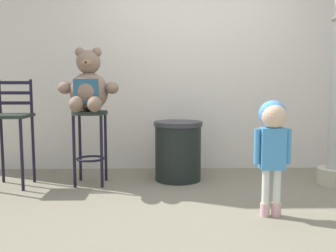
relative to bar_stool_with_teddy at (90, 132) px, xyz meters
name	(u,v)px	position (x,y,z in m)	size (l,w,h in m)	color
ground_plane	(209,209)	(1.19, -0.85, -0.57)	(24.00, 24.00, 0.00)	#776F5D
building_wall	(193,14)	(1.19, 0.90, 1.43)	(6.26, 0.30, 4.00)	beige
bar_stool_with_teddy	(90,132)	(0.00, 0.00, 0.00)	(0.39, 0.39, 0.81)	black
teddy_bear	(88,88)	(0.00, -0.03, 0.48)	(0.64, 0.58, 0.68)	#7D6352
child_walking	(273,133)	(1.68, -1.04, 0.12)	(0.30, 0.24, 0.96)	#D7A5A7
trash_bin	(178,151)	(0.97, 0.16, -0.23)	(0.55, 0.55, 0.67)	black
bar_chair_empty	(11,123)	(-0.82, -0.06, 0.11)	(0.40, 0.40, 1.15)	black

